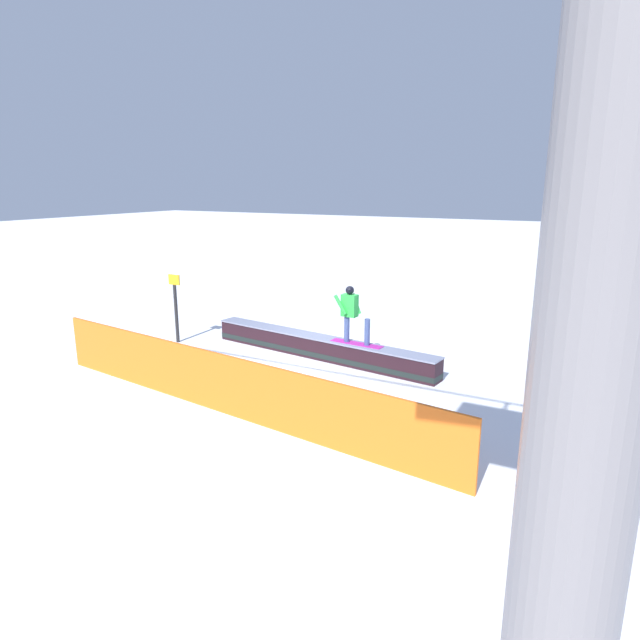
# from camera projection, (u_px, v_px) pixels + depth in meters

# --- Properties ---
(ground_plane) EXTENTS (120.00, 120.00, 0.00)m
(ground_plane) POSITION_uv_depth(u_px,v_px,m) (320.00, 357.00, 15.05)
(ground_plane) COLOR white
(grind_box) EXTENTS (6.99, 1.49, 0.60)m
(grind_box) POSITION_uv_depth(u_px,v_px,m) (320.00, 348.00, 14.98)
(grind_box) COLOR black
(grind_box) RESTS_ON ground_plane
(snowboarder) EXTENTS (1.46, 0.44, 1.50)m
(snowboarder) POSITION_uv_depth(u_px,v_px,m) (352.00, 312.00, 14.12)
(snowboarder) COLOR #B52297
(snowboarder) RESTS_ON grind_box
(safety_fence) EXTENTS (10.66, 1.49, 1.27)m
(safety_fence) POSITION_uv_depth(u_px,v_px,m) (223.00, 384.00, 11.28)
(safety_fence) COLOR orange
(safety_fence) RESTS_ON ground_plane
(trail_marker) EXTENTS (0.40, 0.10, 2.04)m
(trail_marker) POSITION_uv_depth(u_px,v_px,m) (176.00, 306.00, 16.24)
(trail_marker) COLOR #262628
(trail_marker) RESTS_ON ground_plane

